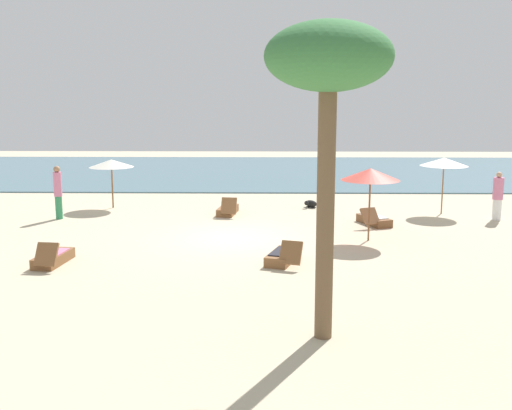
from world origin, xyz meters
TOP-DOWN VIEW (x-y plane):
  - ground_plane at (0.00, 0.00)m, footprint 60.00×60.00m
  - ocean_water at (0.00, 17.00)m, footprint 48.00×16.00m
  - umbrella_1 at (-5.20, 5.30)m, footprint 1.77×1.77m
  - umbrella_2 at (7.75, 4.25)m, footprint 1.79×1.79m
  - umbrella_3 at (4.24, -0.16)m, footprint 1.83×1.83m
  - lounger_0 at (4.80, 2.19)m, footprint 1.17×1.78m
  - lounger_2 at (1.48, -2.80)m, footprint 1.05×1.75m
  - lounger_3 at (-4.78, -3.07)m, footprint 0.76×1.70m
  - lounger_4 at (-0.47, 4.01)m, footprint 0.80×1.70m
  - person_0 at (-6.64, 3.03)m, footprint 0.41×0.41m
  - person_1 at (9.45, 3.13)m, footprint 0.48×0.48m
  - palm_1 at (2.11, -8.01)m, footprint 2.28×2.28m
  - dog at (2.80, 5.48)m, footprint 0.61×0.61m

SIDE VIEW (x-z plane):
  - ground_plane at x=0.00m, z-range 0.00..0.00m
  - ocean_water at x=0.00m, z-range 0.00..0.06m
  - dog at x=2.80m, z-range 0.01..0.32m
  - lounger_4 at x=-0.47m, z-range -0.20..0.54m
  - lounger_0 at x=4.80m, z-range -0.17..0.52m
  - lounger_2 at x=1.48m, z-range -0.19..0.54m
  - lounger_3 at x=-4.78m, z-range -0.19..0.54m
  - person_1 at x=9.45m, z-range 0.00..1.78m
  - person_0 at x=-6.64m, z-range 0.04..2.01m
  - umbrella_1 at x=-5.20m, z-range 0.82..2.79m
  - umbrella_2 at x=7.75m, z-range 0.92..3.09m
  - umbrella_3 at x=4.24m, z-range 0.95..3.24m
  - palm_1 at x=2.11m, z-range 2.08..7.92m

